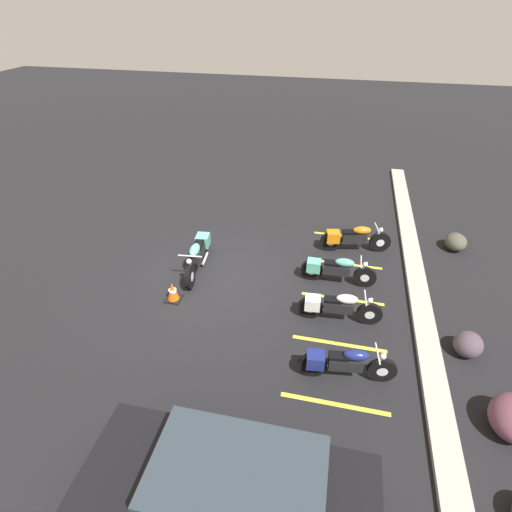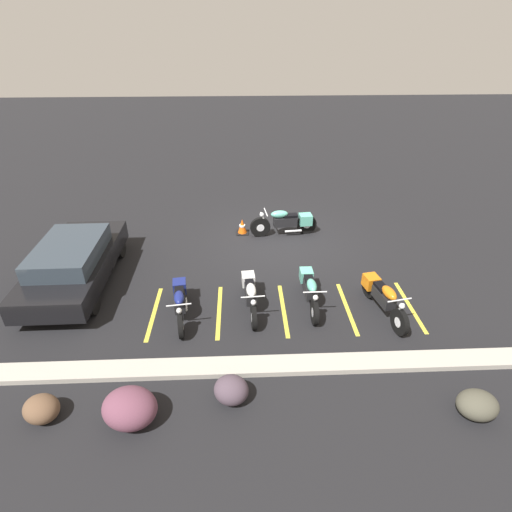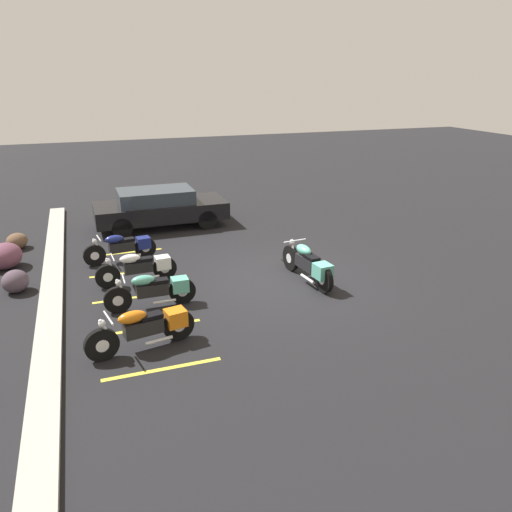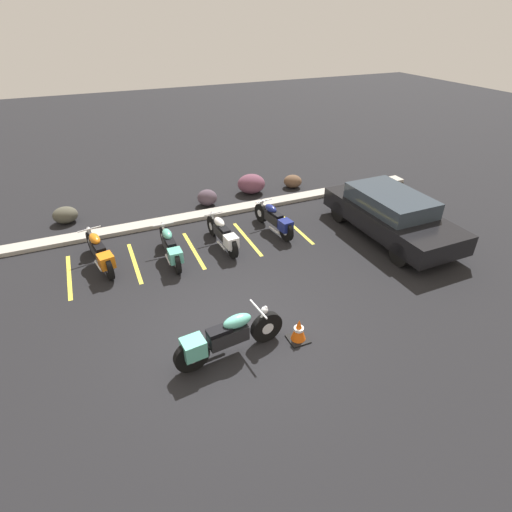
{
  "view_description": "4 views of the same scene",
  "coord_description": "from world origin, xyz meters",
  "views": [
    {
      "loc": [
        8.4,
        3.1,
        6.66
      ],
      "look_at": [
        -0.24,
        1.14,
        0.7
      ],
      "focal_mm": 28.0,
      "sensor_mm": 36.0,
      "label": 1
    },
    {
      "loc": [
        1.22,
        11.4,
        6.2
      ],
      "look_at": [
        0.83,
        2.36,
        0.89
      ],
      "focal_mm": 28.0,
      "sensor_mm": 36.0,
      "label": 2
    },
    {
      "loc": [
        -10.66,
        4.51,
        4.89
      ],
      "look_at": [
        -0.64,
        0.94,
        0.98
      ],
      "focal_mm": 35.0,
      "sensor_mm": 36.0,
      "label": 3
    },
    {
      "loc": [
        -1.99,
        -5.84,
        5.7
      ],
      "look_at": [
        1.01,
        1.06,
        1.01
      ],
      "focal_mm": 28.0,
      "sensor_mm": 36.0,
      "label": 4
    }
  ],
  "objects": [
    {
      "name": "ground",
      "position": [
        0.0,
        0.0,
        0.0
      ],
      "size": [
        60.0,
        60.0,
        0.0
      ],
      "primitive_type": "plane",
      "color": "black"
    },
    {
      "name": "motorcycle_teal_featured",
      "position": [
        -0.33,
        -0.55,
        0.47
      ],
      "size": [
        2.25,
        0.65,
        0.89
      ],
      "rotation": [
        0.0,
        0.0,
        0.1
      ],
      "color": "black",
      "rests_on": "ground"
    },
    {
      "name": "parked_bike_0",
      "position": [
        -2.19,
        3.66,
        0.44
      ],
      "size": [
        0.73,
        2.08,
        0.83
      ],
      "rotation": [
        0.0,
        0.0,
        1.76
      ],
      "color": "black",
      "rests_on": "ground"
    },
    {
      "name": "parked_bike_1",
      "position": [
        -0.48,
        3.24,
        0.42
      ],
      "size": [
        0.56,
        2.01,
        0.79
      ],
      "rotation": [
        0.0,
        0.0,
        1.57
      ],
      "color": "black",
      "rests_on": "ground"
    },
    {
      "name": "parked_bike_2",
      "position": [
        1.02,
        3.36,
        0.42
      ],
      "size": [
        0.56,
        1.99,
        0.78
      ],
      "rotation": [
        0.0,
        0.0,
        1.64
      ],
      "color": "black",
      "rests_on": "ground"
    },
    {
      "name": "parked_bike_3",
      "position": [
        2.72,
        3.6,
        0.41
      ],
      "size": [
        0.61,
        1.97,
        0.78
      ],
      "rotation": [
        0.0,
        0.0,
        1.7
      ],
      "color": "black",
      "rests_on": "ground"
    },
    {
      "name": "car_black",
      "position": [
        5.69,
        2.11,
        0.68
      ],
      "size": [
        1.84,
        4.32,
        1.29
      ],
      "rotation": [
        0.0,
        0.0,
        -1.56
      ],
      "color": "black",
      "rests_on": "ground"
    },
    {
      "name": "concrete_curb",
      "position": [
        0.0,
        5.45,
        0.06
      ],
      "size": [
        18.0,
        0.5,
        0.12
      ],
      "primitive_type": "cube",
      "color": "#A8A399",
      "rests_on": "ground"
    },
    {
      "name": "landscape_rock_1",
      "position": [
        1.46,
        6.23,
        0.27
      ],
      "size": [
        0.81,
        0.77,
        0.54
      ],
      "primitive_type": "ellipsoid",
      "rotation": [
        0.0,
        0.0,
        1.26
      ],
      "color": "#4B3D48",
      "rests_on": "ground"
    },
    {
      "name": "landscape_rock_2",
      "position": [
        -2.97,
        6.75,
        0.25
      ],
      "size": [
        0.75,
        0.63,
        0.51
      ],
      "primitive_type": "ellipsoid",
      "rotation": [
        0.0,
        0.0,
        0.01
      ],
      "color": "#4A483B",
      "rests_on": "ground"
    },
    {
      "name": "traffic_cone",
      "position": [
        1.17,
        -0.71,
        0.24
      ],
      "size": [
        0.4,
        0.4,
        0.51
      ],
      "color": "black",
      "rests_on": "ground"
    },
    {
      "name": "stall_line_0",
      "position": [
        -3.01,
        3.53,
        0.0
      ],
      "size": [
        0.1,
        2.1,
        0.0
      ],
      "primitive_type": "cube",
      "color": "gold",
      "rests_on": "ground"
    },
    {
      "name": "stall_line_1",
      "position": [
        -1.41,
        3.53,
        0.0
      ],
      "size": [
        0.1,
        2.1,
        0.0
      ],
      "primitive_type": "cube",
      "color": "gold",
      "rests_on": "ground"
    },
    {
      "name": "stall_line_2",
      "position": [
        0.2,
        3.53,
        0.0
      ],
      "size": [
        0.1,
        2.1,
        0.0
      ],
      "primitive_type": "cube",
      "color": "gold",
      "rests_on": "ground"
    },
    {
      "name": "stall_line_3",
      "position": [
        1.8,
        3.53,
        0.0
      ],
      "size": [
        0.1,
        2.1,
        0.0
      ],
      "primitive_type": "cube",
      "color": "gold",
      "rests_on": "ground"
    },
    {
      "name": "stall_line_4",
      "position": [
        3.41,
        3.53,
        0.0
      ],
      "size": [
        0.1,
        2.1,
        0.0
      ],
      "primitive_type": "cube",
      "color": "gold",
      "rests_on": "ground"
    }
  ]
}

